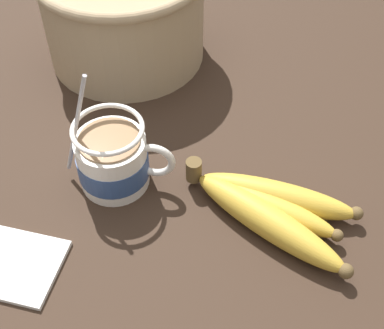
% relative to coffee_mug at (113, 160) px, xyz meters
% --- Properties ---
extents(table, '(1.20, 1.20, 0.03)m').
position_rel_coffee_mug_xyz_m(table, '(0.04, -0.01, -0.05)').
color(table, '#332319').
rests_on(table, ground).
extents(coffee_mug, '(0.14, 0.09, 0.17)m').
position_rel_coffee_mug_xyz_m(coffee_mug, '(0.00, 0.00, 0.00)').
color(coffee_mug, white).
rests_on(coffee_mug, table).
extents(banana_bunch, '(0.22, 0.15, 0.04)m').
position_rel_coffee_mug_xyz_m(banana_bunch, '(0.20, -0.03, -0.02)').
color(banana_bunch, brown).
rests_on(banana_bunch, table).
extents(woven_basket, '(0.25, 0.25, 0.15)m').
position_rel_coffee_mug_xyz_m(woven_basket, '(-0.05, 0.26, 0.04)').
color(woven_basket, tan).
rests_on(woven_basket, table).
extents(napkin, '(0.13, 0.10, 0.01)m').
position_rel_coffee_mug_xyz_m(napkin, '(-0.09, -0.14, -0.04)').
color(napkin, white).
rests_on(napkin, table).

